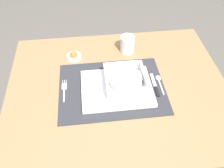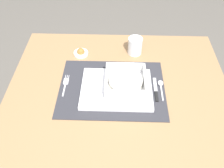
# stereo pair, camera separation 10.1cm
# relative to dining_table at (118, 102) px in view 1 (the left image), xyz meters

# --- Properties ---
(ground_plane) EXTENTS (6.00, 6.00, 0.00)m
(ground_plane) POSITION_rel_dining_table_xyz_m (0.00, 0.00, -0.64)
(ground_plane) COLOR #59544C
(dining_table) EXTENTS (0.97, 0.79, 0.74)m
(dining_table) POSITION_rel_dining_table_xyz_m (0.00, 0.00, 0.00)
(dining_table) COLOR #936D47
(dining_table) RESTS_ON ground
(placemat) EXTENTS (0.46, 0.34, 0.00)m
(placemat) POSITION_rel_dining_table_xyz_m (-0.03, -0.00, 0.10)
(placemat) COLOR #2D2D33
(placemat) RESTS_ON dining_table
(serving_plate) EXTENTS (0.30, 0.23, 0.02)m
(serving_plate) POSITION_rel_dining_table_xyz_m (-0.01, -0.01, 0.11)
(serving_plate) COLOR white
(serving_plate) RESTS_ON placemat
(porridge_bowl) EXTENTS (0.17, 0.17, 0.06)m
(porridge_bowl) POSITION_rel_dining_table_xyz_m (0.03, 0.00, 0.14)
(porridge_bowl) COLOR white
(porridge_bowl) RESTS_ON serving_plate
(fork) EXTENTS (0.02, 0.13, 0.00)m
(fork) POSITION_rel_dining_table_xyz_m (-0.23, 0.02, 0.11)
(fork) COLOR silver
(fork) RESTS_ON placemat
(spoon) EXTENTS (0.02, 0.11, 0.01)m
(spoon) POSITION_rel_dining_table_xyz_m (0.19, 0.02, 0.11)
(spoon) COLOR silver
(spoon) RESTS_ON placemat
(butter_knife) EXTENTS (0.01, 0.14, 0.01)m
(butter_knife) POSITION_rel_dining_table_xyz_m (0.16, -0.01, 0.11)
(butter_knife) COLOR black
(butter_knife) RESTS_ON placemat
(drinking_glass) EXTENTS (0.07, 0.07, 0.09)m
(drinking_glass) POSITION_rel_dining_table_xyz_m (0.08, 0.25, 0.14)
(drinking_glass) COLOR white
(drinking_glass) RESTS_ON dining_table
(condiment_saucer) EXTENTS (0.07, 0.07, 0.04)m
(condiment_saucer) POSITION_rel_dining_table_xyz_m (-0.19, 0.22, 0.11)
(condiment_saucer) COLOR white
(condiment_saucer) RESTS_ON dining_table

